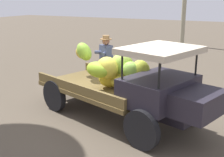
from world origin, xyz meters
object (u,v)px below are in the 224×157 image
farmer (106,60)px  wooden_crate (69,84)px  truck (131,84)px  loose_banana_bunch (173,88)px

farmer → wooden_crate: size_ratio=3.12×
truck → farmer: 2.32m
truck → wooden_crate: (-2.58, 1.25, -0.71)m
truck → wooden_crate: truck is taller
farmer → wooden_crate: (-1.04, -0.48, -0.77)m
farmer → loose_banana_bunch: bearing=142.4°
wooden_crate → loose_banana_bunch: bearing=22.8°
truck → wooden_crate: 2.96m
loose_banana_bunch → truck: bearing=-97.6°
wooden_crate → loose_banana_bunch: 3.16m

